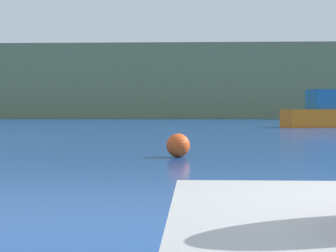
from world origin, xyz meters
TOP-DOWN VIEW (x-y plane):
  - hillside_backdrop at (0.00, 72.28)m, footprint 140.00×17.37m
  - fishing_boat_orange at (6.83, 32.99)m, footprint 6.22×3.23m
  - mooring_buoy at (-1.63, 10.33)m, footprint 0.54×0.54m

SIDE VIEW (x-z plane):
  - mooring_buoy at x=-1.63m, z-range 0.00..0.54m
  - fishing_boat_orange at x=6.83m, z-range -1.96..3.53m
  - hillside_backdrop at x=0.00m, z-range 0.00..8.49m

